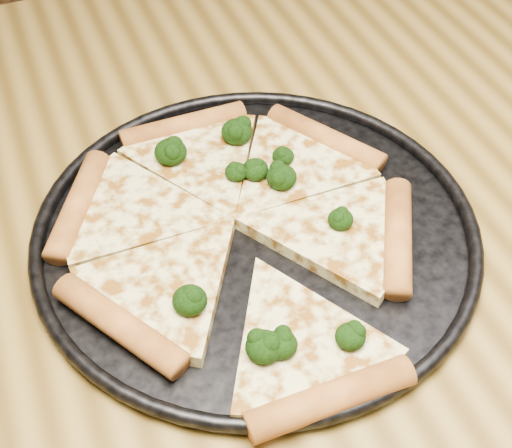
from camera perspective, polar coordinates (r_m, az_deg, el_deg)
name	(u,v)px	position (r m, az deg, el deg)	size (l,w,h in m)	color
dining_table	(300,261)	(0.75, 3.40, -2.85)	(1.20, 0.90, 0.75)	olive
pizza_pan	(256,231)	(0.64, 0.00, -0.50)	(0.39, 0.39, 0.02)	black
pizza	(238,227)	(0.64, -1.38, -0.21)	(0.33, 0.35, 0.02)	#E8DC8E
broccoli_florets	(248,215)	(0.63, -0.59, 0.71)	(0.17, 0.28, 0.02)	black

